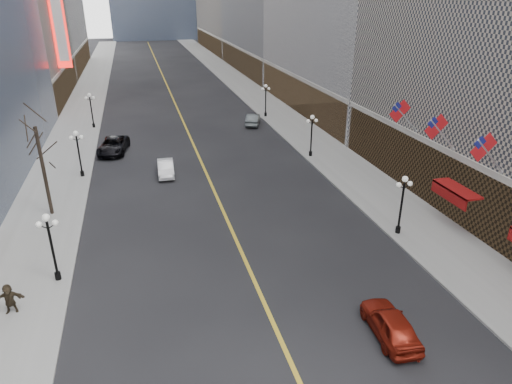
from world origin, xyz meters
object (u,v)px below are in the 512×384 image
car_nb_mid (166,168)px  streetlamp_east_3 (266,97)px  streetlamp_east_2 (312,131)px  car_nb_far (113,145)px  streetlamp_east_1 (402,199)px  car_sb_mid (391,324)px  streetlamp_west_2 (78,149)px  streetlamp_west_3 (91,107)px  streetlamp_west_1 (51,241)px  car_sb_far (253,119)px

car_nb_mid → streetlamp_east_3: bearing=53.2°
streetlamp_east_2 → car_nb_far: (-20.80, 6.99, -2.06)m
streetlamp_east_2 → car_nb_far: 22.04m
streetlamp_east_1 → streetlamp_east_3: (0.00, 36.00, 0.00)m
streetlamp_east_3 → car_sb_mid: bearing=-97.7°
streetlamp_west_2 → streetlamp_west_3: bearing=90.0°
car_nb_far → streetlamp_east_3: bearing=37.8°
streetlamp_east_3 → streetlamp_west_2: (-23.60, -18.00, 0.00)m
streetlamp_west_1 → streetlamp_east_2: bearing=37.3°
car_nb_far → car_sb_mid: 37.58m
streetlamp_west_2 → car_sb_far: 25.34m
streetlamp_east_3 → streetlamp_west_1: 43.05m
streetlamp_east_2 → streetlamp_west_3: 29.68m
car_nb_mid → car_nb_far: (-5.11, 8.36, 0.13)m
streetlamp_east_2 → streetlamp_east_3: bearing=90.0°
streetlamp_east_1 → car_nb_far: size_ratio=0.75×
streetlamp_west_2 → streetlamp_east_1: bearing=-37.3°
streetlamp_east_3 → streetlamp_west_2: same height
car_nb_far → car_sb_far: car_nb_far is taller
streetlamp_east_1 → car_nb_mid: (-15.69, 16.63, -2.19)m
car_nb_mid → car_sb_far: bearing=52.9°
streetlamp_east_2 → car_nb_far: bearing=161.4°
streetlamp_east_1 → car_sb_mid: (-6.20, -9.64, -2.13)m
streetlamp_east_2 → streetlamp_east_3: 18.00m
streetlamp_east_1 → car_sb_far: bearing=95.0°
car_nb_far → car_sb_far: 19.43m
streetlamp_east_1 → streetlamp_west_1: (-23.60, 0.00, 0.00)m
streetlamp_west_1 → car_sb_mid: bearing=-29.0°
streetlamp_west_3 → car_sb_far: size_ratio=0.97×
streetlamp_east_2 → streetlamp_west_2: bearing=180.0°
streetlamp_east_1 → streetlamp_west_3: same height
car_nb_far → streetlamp_west_1: bearing=-86.5°
streetlamp_east_2 → car_sb_far: size_ratio=0.97×
car_nb_mid → car_sb_mid: 27.93m
streetlamp_east_1 → car_nb_far: 32.58m
streetlamp_west_3 → car_sb_far: streetlamp_west_3 is taller
streetlamp_west_3 → car_sb_mid: streetlamp_west_3 is taller
streetlamp_east_1 → car_sb_far: (-2.82, 32.35, -2.13)m
car_nb_far → streetlamp_east_2: bearing=-8.7°
streetlamp_east_3 → streetlamp_west_1: size_ratio=1.00×
car_nb_mid → car_nb_far: bearing=123.7°
streetlamp_east_1 → streetlamp_east_2: size_ratio=1.00×
streetlamp_west_2 → car_sb_far: bearing=34.6°
streetlamp_east_2 → car_nb_far: streetlamp_east_2 is taller
streetlamp_west_2 → streetlamp_east_3: bearing=37.3°
streetlamp_east_2 → car_nb_mid: 15.90m
streetlamp_west_2 → car_nb_far: (2.80, 6.99, -2.06)m
streetlamp_east_2 → car_sb_mid: bearing=-102.6°
streetlamp_west_1 → car_nb_far: (2.80, 24.99, -2.06)m
car_sb_mid → streetlamp_east_3: bearing=-93.5°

